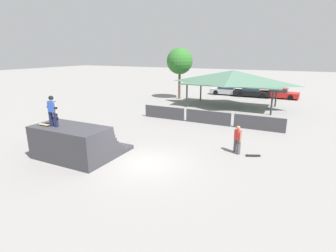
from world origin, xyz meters
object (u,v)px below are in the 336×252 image
object	(u,v)px
tree_beside_pavilion	(180,61)
parked_car_black	(252,92)
bystander_walking	(238,138)
parked_car_red	(279,93)
skateboard_on_deck	(44,125)
parked_car_silver	(227,90)
skater_on_deck	(52,109)
skateboard_on_ground	(253,155)

from	to	relation	value
tree_beside_pavilion	parked_car_black	bearing A→B (deg)	34.78
bystander_walking	tree_beside_pavilion	bearing A→B (deg)	-7.87
parked_car_red	skateboard_on_deck	bearing A→B (deg)	-106.92
parked_car_black	parked_car_red	distance (m)	3.26
tree_beside_pavilion	parked_car_silver	world-z (taller)	tree_beside_pavilion
skateboard_on_deck	skater_on_deck	bearing A→B (deg)	10.47
bystander_walking	parked_car_red	xyz separation A→B (m)	(0.60, 21.05, -0.29)
parked_car_black	skateboard_on_ground	bearing A→B (deg)	-83.19
skater_on_deck	tree_beside_pavilion	size ratio (longest dim) A/B	0.27
bystander_walking	parked_car_silver	size ratio (longest dim) A/B	0.36
skateboard_on_deck	tree_beside_pavilion	distance (m)	20.67
skater_on_deck	parked_car_red	xyz separation A→B (m)	(9.04, 26.15, -2.12)
skater_on_deck	skateboard_on_ground	xyz separation A→B (m)	(9.35, 5.01, -2.67)
parked_car_red	parked_car_black	bearing A→B (deg)	-169.68
skater_on_deck	bystander_walking	xyz separation A→B (m)	(8.45, 5.10, -1.83)
parked_car_red	parked_car_silver	bearing A→B (deg)	-174.88
skateboard_on_deck	parked_car_black	xyz separation A→B (m)	(6.41, 25.86, -1.25)
parked_car_silver	bystander_walking	bearing A→B (deg)	-74.60
skateboard_on_deck	skateboard_on_ground	world-z (taller)	skateboard_on_deck
skater_on_deck	parked_car_red	size ratio (longest dim) A/B	0.35
bystander_walking	tree_beside_pavilion	world-z (taller)	tree_beside_pavilion
skater_on_deck	parked_car_black	xyz separation A→B (m)	(5.81, 25.75, -2.12)
parked_car_silver	parked_car_black	world-z (taller)	same
skateboard_on_deck	parked_car_red	xyz separation A→B (m)	(9.65, 26.26, -1.25)
tree_beside_pavilion	parked_car_silver	size ratio (longest dim) A/B	1.36
skater_on_deck	skateboard_on_deck	distance (m)	1.07
skater_on_deck	bystander_walking	world-z (taller)	skater_on_deck
parked_car_silver	parked_car_black	distance (m)	3.24
skater_on_deck	bystander_walking	size ratio (longest dim) A/B	1.01
parked_car_silver	parked_car_red	world-z (taller)	same
skateboard_on_ground	parked_car_silver	bearing A→B (deg)	-97.01
bystander_walking	skateboard_on_ground	xyz separation A→B (m)	(0.91, -0.09, -0.84)
tree_beside_pavilion	parked_car_black	size ratio (longest dim) A/B	1.33
skater_on_deck	bystander_walking	bearing A→B (deg)	30.34
parked_car_silver	skateboard_on_ground	bearing A→B (deg)	-72.38
tree_beside_pavilion	bystander_walking	bearing A→B (deg)	-55.65
skateboard_on_deck	parked_car_silver	size ratio (longest dim) A/B	0.18
tree_beside_pavilion	parked_car_silver	xyz separation A→B (m)	(4.54, 5.59, -3.90)
parked_car_black	bystander_walking	bearing A→B (deg)	-85.61
skateboard_on_deck	parked_car_red	distance (m)	28.00
bystander_walking	parked_car_red	world-z (taller)	bystander_walking
bystander_walking	parked_car_red	bearing A→B (deg)	-43.83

